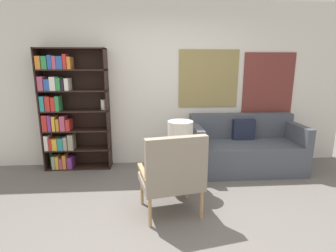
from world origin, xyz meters
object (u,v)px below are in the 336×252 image
at_px(couch, 245,149).
at_px(side_table, 178,155).
at_px(armchair, 173,172).
at_px(table_lamp, 180,133).
at_px(bookshelf, 66,111).

distance_m(couch, side_table, 1.34).
distance_m(armchair, side_table, 0.70).
xyz_separation_m(armchair, table_lamp, (0.15, 0.66, 0.27)).
bearing_deg(armchair, table_lamp, 77.15).
height_order(bookshelf, armchair, bookshelf).
bearing_deg(side_table, armchair, -100.51).
distance_m(couch, table_lamp, 1.41).
relative_size(armchair, table_lamp, 2.36).
distance_m(bookshelf, table_lamp, 1.97).
bearing_deg(bookshelf, armchair, -44.90).
bearing_deg(table_lamp, side_table, 132.41).
relative_size(armchair, side_table, 1.74).
relative_size(bookshelf, couch, 1.11).
height_order(bookshelf, couch, bookshelf).
xyz_separation_m(armchair, couch, (1.30, 1.33, -0.20)).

